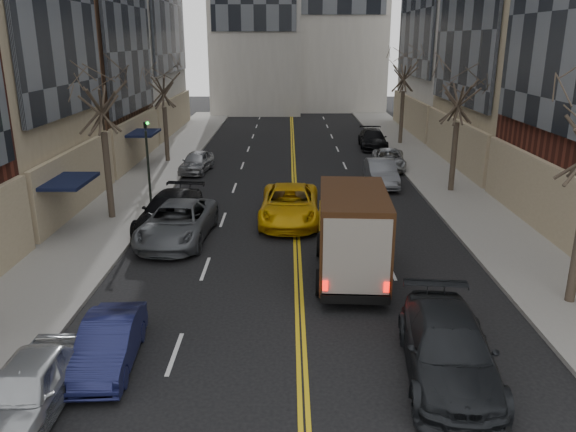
# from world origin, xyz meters

# --- Properties ---
(sidewalk_left) EXTENTS (4.00, 66.00, 0.15)m
(sidewalk_left) POSITION_xyz_m (-9.00, 27.00, 0.07)
(sidewalk_left) COLOR slate
(sidewalk_left) RESTS_ON ground
(sidewalk_right) EXTENTS (4.00, 66.00, 0.15)m
(sidewalk_right) POSITION_xyz_m (9.00, 27.00, 0.07)
(sidewalk_right) COLOR slate
(sidewalk_right) RESTS_ON ground
(tree_lf_mid) EXTENTS (3.20, 3.20, 8.91)m
(tree_lf_mid) POSITION_xyz_m (-8.80, 20.00, 6.60)
(tree_lf_mid) COLOR #382D23
(tree_lf_mid) RESTS_ON sidewalk_left
(tree_lf_far) EXTENTS (3.20, 3.20, 8.12)m
(tree_lf_far) POSITION_xyz_m (-8.80, 33.00, 6.02)
(tree_lf_far) COLOR #382D23
(tree_lf_far) RESTS_ON sidewalk_left
(tree_rt_mid) EXTENTS (3.20, 3.20, 8.32)m
(tree_rt_mid) POSITION_xyz_m (8.80, 25.00, 6.17)
(tree_rt_mid) COLOR #382D23
(tree_rt_mid) RESTS_ON sidewalk_right
(tree_rt_far) EXTENTS (3.20, 3.20, 9.11)m
(tree_rt_far) POSITION_xyz_m (8.80, 40.00, 6.74)
(tree_rt_far) COLOR #382D23
(tree_rt_far) RESTS_ON sidewalk_right
(traffic_signal) EXTENTS (0.29, 0.26, 4.70)m
(traffic_signal) POSITION_xyz_m (-7.39, 22.00, 2.82)
(traffic_signal) COLOR black
(traffic_signal) RESTS_ON sidewalk_left
(ups_truck) EXTENTS (2.76, 6.18, 3.32)m
(ups_truck) POSITION_xyz_m (1.90, 13.28, 1.67)
(ups_truck) COLOR black
(ups_truck) RESTS_ON ground
(observer_sedan) EXTENTS (2.75, 5.61, 1.57)m
(observer_sedan) POSITION_xyz_m (3.69, 6.95, 0.79)
(observer_sedan) COLOR black
(observer_sedan) RESTS_ON ground
(taxi) EXTENTS (2.86, 5.94, 1.63)m
(taxi) POSITION_xyz_m (-0.30, 19.82, 0.82)
(taxi) COLOR #D7A009
(taxi) RESTS_ON ground
(pedestrian) EXTENTS (0.43, 0.59, 1.52)m
(pedestrian) POSITION_xyz_m (1.30, 12.15, 0.76)
(pedestrian) COLOR black
(pedestrian) RESTS_ON ground
(parked_lf_a) EXTENTS (1.70, 4.12, 1.40)m
(parked_lf_a) POSITION_xyz_m (-6.30, 5.36, 0.70)
(parked_lf_a) COLOR #AEB2B6
(parked_lf_a) RESTS_ON ground
(parked_lf_b) EXTENTS (1.58, 3.93, 1.27)m
(parked_lf_b) POSITION_xyz_m (-5.10, 7.48, 0.64)
(parked_lf_b) COLOR #13163D
(parked_lf_b) RESTS_ON ground
(parked_lf_c) EXTENTS (3.01, 5.90, 1.60)m
(parked_lf_c) POSITION_xyz_m (-5.10, 17.15, 0.80)
(parked_lf_c) COLOR #515459
(parked_lf_c) RESTS_ON ground
(parked_lf_d) EXTENTS (2.83, 5.67, 1.58)m
(parked_lf_d) POSITION_xyz_m (-5.75, 18.82, 0.79)
(parked_lf_d) COLOR black
(parked_lf_d) RESTS_ON ground
(parked_lf_e) EXTENTS (2.11, 4.16, 1.36)m
(parked_lf_e) POSITION_xyz_m (-6.30, 30.05, 0.68)
(parked_lf_e) COLOR #97999E
(parked_lf_e) RESTS_ON ground
(parked_rt_a) EXTENTS (1.66, 4.57, 1.50)m
(parked_rt_a) POSITION_xyz_m (5.10, 26.60, 0.75)
(parked_rt_a) COLOR #55575D
(parked_rt_a) RESTS_ON ground
(parked_rt_b) EXTENTS (2.67, 4.82, 1.28)m
(parked_rt_b) POSITION_xyz_m (6.30, 31.04, 0.64)
(parked_rt_b) COLOR #ADB1B5
(parked_rt_b) RESTS_ON ground
(parked_rt_c) EXTENTS (2.27, 5.13, 1.46)m
(parked_rt_c) POSITION_xyz_m (6.30, 38.38, 0.73)
(parked_rt_c) COLOR black
(parked_rt_c) RESTS_ON ground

